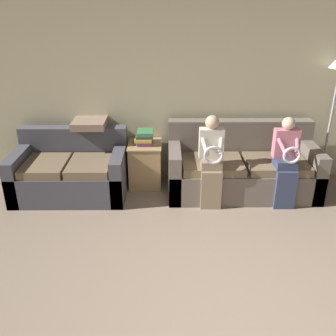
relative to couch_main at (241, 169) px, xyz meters
The scene contains 8 objects.
wall_back 1.16m from the couch_main, 129.40° to the left, with size 7.13×0.06×2.55m.
couch_main is the anchor object (origin of this frame).
couch_side 2.36m from the couch_main, behind, with size 1.50×0.93×0.86m.
child_left_seated 0.69m from the couch_main, 141.62° to the right, with size 0.31×0.38×1.19m.
child_right_seated 0.68m from the couch_main, 38.51° to the right, with size 0.32×0.37×1.16m.
side_shelf 1.37m from the couch_main, behind, with size 0.47×0.53×0.63m.
book_stack 1.42m from the couch_main, behind, with size 0.26×0.30×0.19m.
throw_pillow 2.21m from the couch_main, behind, with size 0.46×0.46×0.10m.
Camera 1 is at (-0.63, -1.98, 2.49)m, focal length 40.00 mm.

